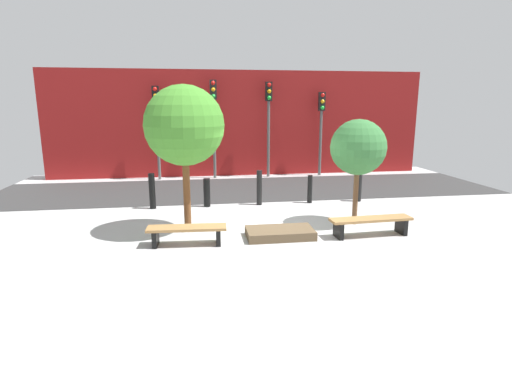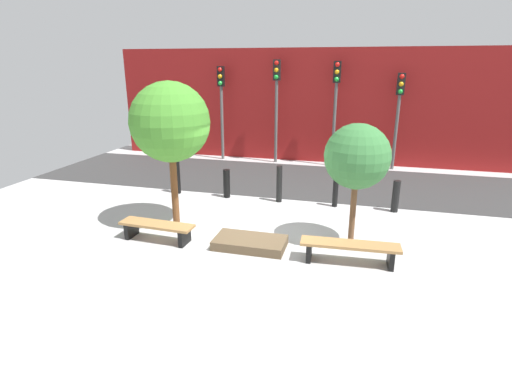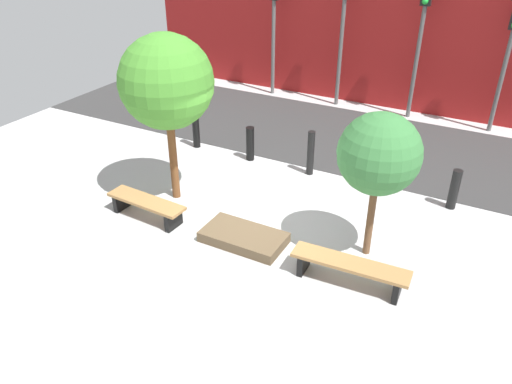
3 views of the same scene
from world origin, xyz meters
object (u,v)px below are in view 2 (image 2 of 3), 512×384
object	(u,v)px
bollard_center	(279,184)
bollard_right	(335,192)
bollard_left	(227,184)
bollard_far_right	(396,196)
bollard_far_left	(177,177)
traffic_light_west	(221,96)
traffic_light_mid_west	(276,93)
traffic_light_east	(399,104)
tree_behind_left_bench	(170,123)
bench_left	(157,228)
planter_bed	(250,243)
tree_behind_right_bench	(357,157)
bench_right	(350,248)
traffic_light_mid_east	(336,95)

from	to	relation	value
bollard_center	bollard_right	xyz separation A→B (m)	(1.61, 0.00, -0.10)
bollard_left	bollard_center	distance (m)	1.62
bollard_far_right	bollard_far_left	bearing A→B (deg)	180.00
traffic_light_west	traffic_light_mid_west	xyz separation A→B (m)	(2.29, 0.00, 0.16)
traffic_light_mid_west	traffic_light_east	world-z (taller)	traffic_light_mid_west
tree_behind_left_bench	traffic_light_mid_west	size ratio (longest dim) A/B	0.87
bench_left	traffic_light_west	size ratio (longest dim) A/B	0.47
traffic_light_east	planter_bed	bearing A→B (deg)	-113.27
tree_behind_left_bench	tree_behind_right_bench	size ratio (longest dim) A/B	1.30
tree_behind_left_bench	bench_right	bearing A→B (deg)	-12.93
tree_behind_left_bench	bollard_left	distance (m)	3.24
bench_right	bollard_far_left	bearing A→B (deg)	144.92
traffic_light_west	traffic_light_east	bearing A→B (deg)	-0.00
bollard_far_right	planter_bed	bearing A→B (deg)	-135.60
planter_bed	bollard_center	world-z (taller)	bollard_center
tree_behind_right_bench	bollard_center	distance (m)	3.51
planter_bed	traffic_light_east	size ratio (longest dim) A/B	0.44
bollard_right	bollard_far_right	size ratio (longest dim) A/B	1.00
bench_left	bench_right	world-z (taller)	bench_right
bollard_far_right	traffic_light_mid_east	xyz separation A→B (m)	(-2.08, 4.84, 2.29)
bollard_far_right	traffic_light_west	distance (m)	8.52
bollard_far_left	bollard_left	world-z (taller)	bollard_far_left
tree_behind_left_bench	traffic_light_mid_west	bearing A→B (deg)	82.14
traffic_light_east	traffic_light_mid_west	bearing A→B (deg)	179.99
planter_bed	bollard_far_left	xyz separation A→B (m)	(-3.23, 3.16, 0.43)
bollard_far_left	traffic_light_east	bearing A→B (deg)	35.96
planter_bed	bollard_far_right	bearing A→B (deg)	44.40
planter_bed	traffic_light_east	distance (m)	9.03
traffic_light_west	traffic_light_mid_east	world-z (taller)	traffic_light_mid_east
bench_left	tree_behind_left_bench	distance (m)	2.46
traffic_light_mid_west	traffic_light_east	bearing A→B (deg)	-0.01
bollard_right	traffic_light_west	size ratio (longest dim) A/B	0.23
traffic_light_mid_west	traffic_light_mid_east	bearing A→B (deg)	-0.00
bollard_far_left	traffic_light_east	xyz separation A→B (m)	(6.67, 4.84, 1.93)
bollard_far_left	traffic_light_mid_west	xyz separation A→B (m)	(2.08, 4.84, 2.23)
tree_behind_right_bench	traffic_light_mid_east	world-z (taller)	traffic_light_mid_east
bench_right	bollard_left	xyz separation A→B (m)	(-3.76, 3.36, 0.11)
bollard_far_right	bench_left	bearing A→B (deg)	-147.96
planter_bed	tree_behind_right_bench	distance (m)	2.96
tree_behind_left_bench	bollard_far_right	size ratio (longest dim) A/B	3.99
bollard_far_left	traffic_light_mid_east	world-z (taller)	traffic_light_mid_east
bench_left	tree_behind_right_bench	size ratio (longest dim) A/B	0.65
traffic_light_west	traffic_light_mid_west	bearing A→B (deg)	0.01
planter_bed	bollard_far_left	size ratio (longest dim) A/B	1.47
bollard_far_right	traffic_light_mid_west	size ratio (longest dim) A/B	0.22
planter_bed	bollard_right	world-z (taller)	bollard_right
bench_left	bollard_far_right	size ratio (longest dim) A/B	2.00
bench_right	traffic_light_east	distance (m)	8.58
traffic_light_mid_west	bench_left	bearing A→B (deg)	-96.93
tree_behind_left_bench	traffic_light_west	size ratio (longest dim) A/B	0.93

